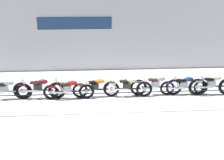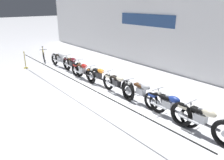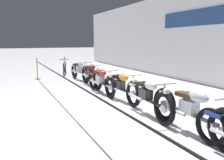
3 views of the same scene
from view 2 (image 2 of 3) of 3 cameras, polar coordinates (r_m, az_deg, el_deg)
ground_plane at (r=9.92m, az=-3.93°, el=-3.29°), size 120.00×120.00×0.00m
back_wall at (r=12.90m, az=15.10°, el=11.13°), size 28.00×0.29×4.20m
motorcycle_silver_0 at (r=14.03m, az=-13.31°, el=5.08°), size 2.39×0.62×0.95m
motorcycle_maroon_1 at (r=12.72m, az=-10.29°, el=3.89°), size 2.39×0.62×0.97m
motorcycle_red_2 at (r=11.54m, az=-7.63°, el=2.32°), size 2.31×0.62×0.93m
motorcycle_orange_3 at (r=10.63m, az=-3.49°, el=0.99°), size 2.16×0.62×0.93m
motorcycle_cream_4 at (r=9.51m, az=1.45°, el=-1.19°), size 2.28×0.62×0.95m
motorcycle_silver_5 at (r=8.66m, az=7.81°, el=-3.46°), size 2.46×0.62×0.97m
motorcycle_blue_6 at (r=7.88m, az=14.73°, el=-6.54°), size 2.31×0.62×0.92m
motorcycle_cream_7 at (r=7.19m, az=22.43°, el=-9.91°), size 2.26×0.62×0.99m
bicycle at (r=16.10m, az=-17.47°, el=6.18°), size 1.63×0.68×0.95m
stanchion_far_left at (r=10.24m, az=-13.82°, el=1.41°), size 12.15×0.28×1.05m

